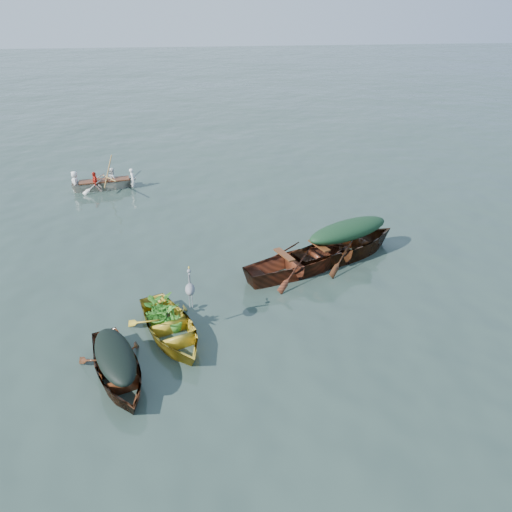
{
  "coord_description": "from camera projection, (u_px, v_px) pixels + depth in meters",
  "views": [
    {
      "loc": [
        -1.95,
        -9.46,
        6.95
      ],
      "look_at": [
        -0.41,
        2.66,
        0.5
      ],
      "focal_mm": 35.0,
      "sensor_mm": 36.0,
      "label": 1
    }
  ],
  "objects": [
    {
      "name": "ground",
      "position": [
        288.0,
        326.0,
        11.76
      ],
      "size": [
        140.0,
        140.0,
        0.0
      ],
      "primitive_type": "plane",
      "color": "#2C3E36",
      "rests_on": "ground"
    },
    {
      "name": "yellow_dinghy",
      "position": [
        171.0,
        337.0,
        11.37
      ],
      "size": [
        2.66,
        3.75,
        0.94
      ],
      "primitive_type": "imported",
      "rotation": [
        0.0,
        0.0,
        0.38
      ],
      "color": "gold",
      "rests_on": "ground"
    },
    {
      "name": "dark_covered_boat",
      "position": [
        119.0,
        378.0,
        10.16
      ],
      "size": [
        2.39,
        3.74,
        0.86
      ],
      "primitive_type": "imported",
      "rotation": [
        0.0,
        0.0,
        0.34
      ],
      "color": "#4E2312",
      "rests_on": "ground"
    },
    {
      "name": "green_tarp_boat",
      "position": [
        346.0,
        257.0,
        14.83
      ],
      "size": [
        5.23,
        3.6,
        1.22
      ],
      "primitive_type": "imported",
      "rotation": [
        0.0,
        0.0,
        2.02
      ],
      "color": "#472B10",
      "rests_on": "ground"
    },
    {
      "name": "open_wooden_boat",
      "position": [
        301.0,
        272.0,
        14.03
      ],
      "size": [
        4.96,
        3.13,
        1.13
      ],
      "primitive_type": "imported",
      "rotation": [
        0.0,
        0.0,
        1.95
      ],
      "color": "#5F2A17",
      "rests_on": "ground"
    },
    {
      "name": "rowed_boat",
      "position": [
        106.0,
        189.0,
        19.99
      ],
      "size": [
        3.64,
        1.63,
        0.79
      ],
      "primitive_type": "imported",
      "rotation": [
        0.0,
        0.0,
        1.74
      ],
      "color": "silver",
      "rests_on": "ground"
    },
    {
      "name": "dark_tarp_cover",
      "position": [
        115.0,
        354.0,
        9.86
      ],
      "size": [
        1.32,
        2.06,
        0.4
      ],
      "primitive_type": "ellipsoid",
      "rotation": [
        0.0,
        0.0,
        0.34
      ],
      "color": "black",
      "rests_on": "dark_covered_boat"
    },
    {
      "name": "green_tarp_cover",
      "position": [
        348.0,
        231.0,
        14.42
      ],
      "size": [
        2.88,
        1.98,
        0.52
      ],
      "primitive_type": "ellipsoid",
      "rotation": [
        0.0,
        0.0,
        2.02
      ],
      "color": "#153418",
      "rests_on": "green_tarp_boat"
    },
    {
      "name": "thwart_benches",
      "position": [
        302.0,
        254.0,
        13.75
      ],
      "size": [
        2.53,
        1.7,
        0.04
      ],
      "primitive_type": null,
      "rotation": [
        0.0,
        0.0,
        1.95
      ],
      "color": "#4D2712",
      "rests_on": "open_wooden_boat"
    },
    {
      "name": "heron",
      "position": [
        190.0,
        295.0,
        11.21
      ],
      "size": [
        0.41,
        0.48,
        0.92
      ],
      "primitive_type": null,
      "rotation": [
        0.0,
        0.0,
        0.38
      ],
      "color": "gray",
      "rests_on": "yellow_dinghy"
    },
    {
      "name": "dinghy_weeds",
      "position": [
        161.0,
        297.0,
        11.44
      ],
      "size": [
        0.98,
        1.1,
        0.6
      ],
      "primitive_type": "imported",
      "rotation": [
        0.0,
        0.0,
        0.38
      ],
      "color": "#34761F",
      "rests_on": "yellow_dinghy"
    },
    {
      "name": "rowers",
      "position": [
        103.0,
        170.0,
        19.63
      ],
      "size": [
        2.58,
        1.35,
        0.76
      ],
      "primitive_type": "imported",
      "rotation": [
        0.0,
        0.0,
        1.74
      ],
      "color": "white",
      "rests_on": "rowed_boat"
    },
    {
      "name": "oars",
      "position": [
        104.0,
        179.0,
        19.79
      ],
      "size": [
        1.03,
        2.66,
        0.06
      ],
      "primitive_type": null,
      "rotation": [
        0.0,
        0.0,
        1.74
      ],
      "color": "olive",
      "rests_on": "rowed_boat"
    }
  ]
}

